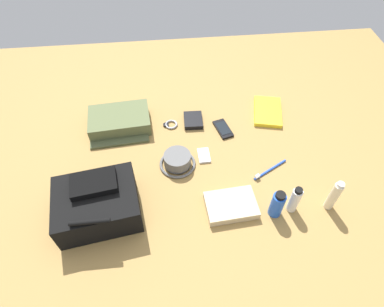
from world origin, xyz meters
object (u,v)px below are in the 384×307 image
at_px(cell_phone, 223,129).
at_px(backpack, 97,203).
at_px(wallet, 193,120).
at_px(bucket_hat, 177,161).
at_px(toiletry_pouch, 120,121).
at_px(media_player, 204,155).
at_px(folded_towel, 231,205).
at_px(deodorant_spray, 277,204).
at_px(toothbrush, 268,171).
at_px(toothpaste_tube, 295,200).
at_px(paperback_novel, 268,112).
at_px(lotion_bottle, 334,196).
at_px(wristwatch, 170,124).

bearing_deg(cell_phone, backpack, 35.80).
height_order(backpack, wallet, backpack).
height_order(backpack, bucket_hat, backpack).
bearing_deg(toiletry_pouch, media_player, 149.01).
height_order(toiletry_pouch, folded_towel, toiletry_pouch).
relative_size(deodorant_spray, toothbrush, 0.80).
distance_m(toothpaste_tube, wallet, 0.63).
bearing_deg(backpack, paperback_novel, -148.26).
xyz_separation_m(toothpaste_tube, cell_phone, (0.20, -0.46, -0.06)).
relative_size(lotion_bottle, paperback_novel, 0.68).
distance_m(toiletry_pouch, wallet, 0.36).
height_order(lotion_bottle, toothbrush, lotion_bottle).
relative_size(toothbrush, folded_towel, 0.83).
height_order(wristwatch, toothbrush, toothbrush).
bearing_deg(deodorant_spray, toiletry_pouch, -41.21).
bearing_deg(toiletry_pouch, backpack, 82.86).
bearing_deg(bucket_hat, wallet, -110.46).
relative_size(backpack, bucket_hat, 2.13).
xyz_separation_m(paperback_novel, wallet, (0.38, 0.03, 0.00)).
xyz_separation_m(toiletry_pouch, deodorant_spray, (-0.63, 0.55, 0.03)).
bearing_deg(toothbrush, wallet, -48.87).
xyz_separation_m(deodorant_spray, toothbrush, (-0.03, -0.20, -0.06)).
distance_m(toothbrush, folded_towel, 0.26).
relative_size(toiletry_pouch, cell_phone, 2.25).
xyz_separation_m(lotion_bottle, folded_towel, (0.39, -0.03, -0.06)).
bearing_deg(media_player, paperback_novel, -145.21).
height_order(toiletry_pouch, cell_phone, toiletry_pouch).
height_order(toothpaste_tube, cell_phone, toothpaste_tube).
height_order(lotion_bottle, deodorant_spray, lotion_bottle).
xyz_separation_m(bucket_hat, toothbrush, (-0.39, 0.08, -0.02)).
bearing_deg(folded_towel, wallet, -78.84).
distance_m(toiletry_pouch, lotion_bottle, 1.01).
xyz_separation_m(deodorant_spray, paperback_novel, (-0.12, -0.57, -0.05)).
bearing_deg(toothpaste_tube, media_player, -44.27).
xyz_separation_m(toothpaste_tube, media_player, (0.31, -0.31, -0.06)).
xyz_separation_m(toiletry_pouch, cell_phone, (-0.50, 0.08, -0.03)).
xyz_separation_m(toiletry_pouch, toothbrush, (-0.65, 0.35, -0.03)).
bearing_deg(lotion_bottle, folded_towel, -4.83).
height_order(lotion_bottle, wallet, lotion_bottle).
height_order(backpack, folded_towel, backpack).
relative_size(deodorant_spray, media_player, 1.55).
height_order(toothpaste_tube, deodorant_spray, toothpaste_tube).
height_order(cell_phone, wristwatch, cell_phone).
xyz_separation_m(toothpaste_tube, deodorant_spray, (0.07, 0.01, -0.00)).
height_order(backpack, toiletry_pouch, backpack).
height_order(toothpaste_tube, paperback_novel, toothpaste_tube).
bearing_deg(deodorant_spray, backpack, -5.86).
bearing_deg(toiletry_pouch, wristwatch, 175.66).
relative_size(wallet, folded_towel, 0.55).
relative_size(deodorant_spray, folded_towel, 0.66).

